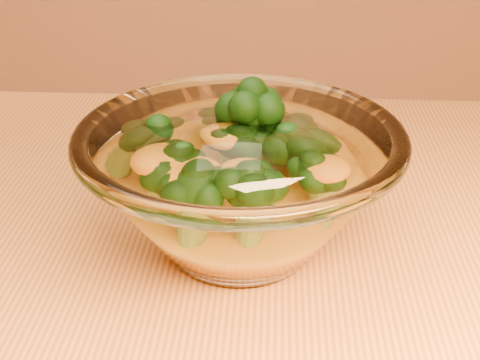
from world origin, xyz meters
name	(u,v)px	position (x,y,z in m)	size (l,w,h in m)	color
glass_bowl	(240,186)	(-0.02, 0.08, 0.81)	(0.24, 0.24, 0.11)	white
cheese_sauce	(240,212)	(-0.02, 0.08, 0.78)	(0.14, 0.14, 0.04)	orange
broccoli_heap	(234,161)	(-0.03, 0.08, 0.82)	(0.15, 0.15, 0.09)	black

